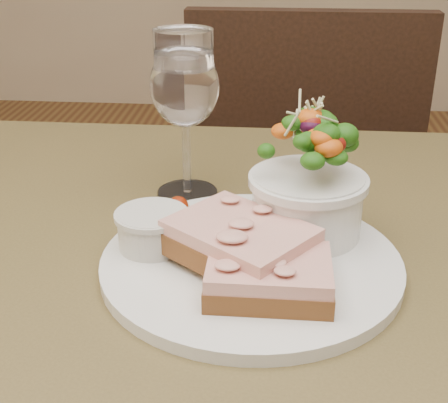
# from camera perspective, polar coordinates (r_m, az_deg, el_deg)

# --- Properties ---
(cafe_table) EXTENTS (0.80, 0.80, 0.75)m
(cafe_table) POSITION_cam_1_polar(r_m,az_deg,el_deg) (0.65, 0.28, -13.39)
(cafe_table) COLOR #4B3E20
(cafe_table) RESTS_ON ground
(chair_far) EXTENTS (0.42, 0.42, 0.90)m
(chair_far) POSITION_cam_1_polar(r_m,az_deg,el_deg) (1.46, 6.33, -6.25)
(chair_far) COLOR black
(chair_far) RESTS_ON ground
(dinner_plate) EXTENTS (0.28, 0.28, 0.01)m
(dinner_plate) POSITION_cam_1_polar(r_m,az_deg,el_deg) (0.58, 2.48, -5.61)
(dinner_plate) COLOR silver
(dinner_plate) RESTS_ON cafe_table
(sandwich_front) EXTENTS (0.10, 0.08, 0.03)m
(sandwich_front) POSITION_cam_1_polar(r_m,az_deg,el_deg) (0.52, 4.14, -6.83)
(sandwich_front) COLOR #492D13
(sandwich_front) RESTS_ON dinner_plate
(sandwich_back) EXTENTS (0.15, 0.14, 0.03)m
(sandwich_back) POSITION_cam_1_polar(r_m,az_deg,el_deg) (0.55, 1.49, -3.65)
(sandwich_back) COLOR #492D13
(sandwich_back) RESTS_ON dinner_plate
(ramekin) EXTENTS (0.06, 0.06, 0.04)m
(ramekin) POSITION_cam_1_polar(r_m,az_deg,el_deg) (0.59, -6.60, -2.39)
(ramekin) COLOR beige
(ramekin) RESTS_ON dinner_plate
(salad_bowl) EXTENTS (0.11, 0.11, 0.13)m
(salad_bowl) POSITION_cam_1_polar(r_m,az_deg,el_deg) (0.60, 7.73, 2.19)
(salad_bowl) COLOR silver
(salad_bowl) RESTS_ON dinner_plate
(garnish) EXTENTS (0.05, 0.04, 0.02)m
(garnish) POSITION_cam_1_polar(r_m,az_deg,el_deg) (0.65, -3.29, -0.51)
(garnish) COLOR #153B0A
(garnish) RESTS_ON dinner_plate
(wine_glass) EXTENTS (0.08, 0.08, 0.18)m
(wine_glass) POSITION_cam_1_polar(r_m,az_deg,el_deg) (0.69, -3.61, 10.06)
(wine_glass) COLOR white
(wine_glass) RESTS_ON cafe_table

